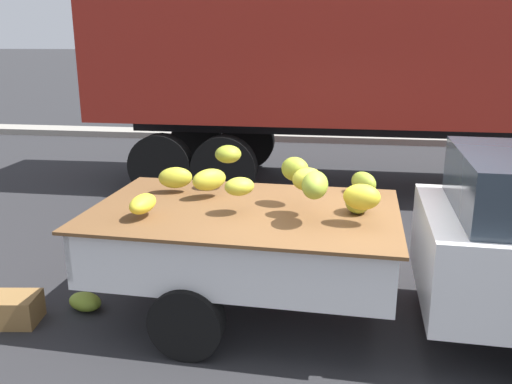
% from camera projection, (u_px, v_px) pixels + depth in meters
% --- Properties ---
extents(ground, '(220.00, 220.00, 0.00)m').
position_uv_depth(ground, '(355.00, 329.00, 5.05)').
color(ground, '#28282B').
extents(curb_strip, '(80.00, 0.80, 0.16)m').
position_uv_depth(curb_strip, '(345.00, 138.00, 14.10)').
color(curb_strip, gray).
rests_on(curb_strip, ground).
extents(pickup_truck, '(5.09, 2.04, 1.70)m').
position_uv_depth(pickup_truck, '(468.00, 243.00, 4.74)').
color(pickup_truck, white).
rests_on(pickup_truck, ground).
extents(semi_trailer, '(12.01, 2.71, 3.95)m').
position_uv_depth(semi_trailer, '(445.00, 42.00, 8.98)').
color(semi_trailer, maroon).
rests_on(semi_trailer, ground).
extents(fallen_banana_bunch_near_tailgate, '(0.44, 0.38, 0.17)m').
position_uv_depth(fallen_banana_bunch_near_tailgate, '(85.00, 302.00, 5.39)').
color(fallen_banana_bunch_near_tailgate, olive).
rests_on(fallen_banana_bunch_near_tailgate, ground).
extents(produce_crate, '(0.57, 0.43, 0.27)m').
position_uv_depth(produce_crate, '(11.00, 309.00, 5.13)').
color(produce_crate, olive).
rests_on(produce_crate, ground).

